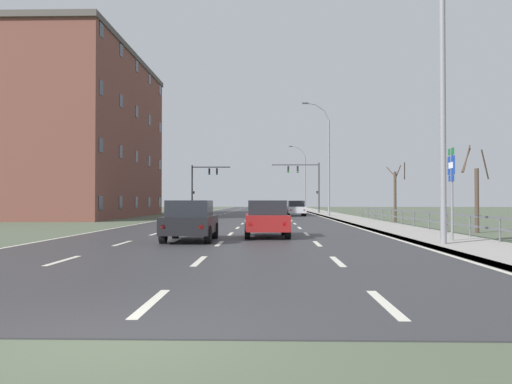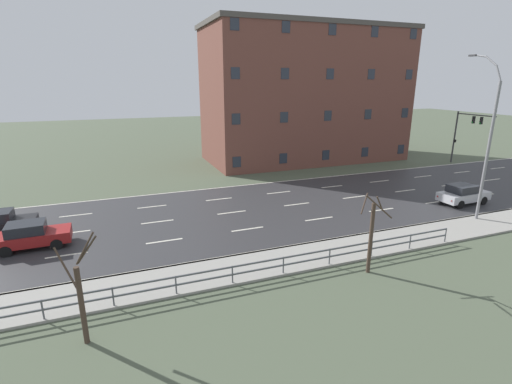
{
  "view_description": "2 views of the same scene",
  "coord_description": "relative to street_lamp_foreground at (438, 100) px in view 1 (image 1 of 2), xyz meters",
  "views": [
    {
      "loc": [
        1.77,
        -5.75,
        1.55
      ],
      "look_at": [
        0.2,
        57.31,
        2.63
      ],
      "focal_mm": 36.36,
      "sensor_mm": 36.0,
      "label": 1
    },
    {
      "loc": [
        25.24,
        21.28,
        9.41
      ],
      "look_at": [
        0.0,
        30.94,
        1.41
      ],
      "focal_mm": 26.35,
      "sensor_mm": 36.0,
      "label": 2
    }
  ],
  "objects": [
    {
      "name": "bare_tree_near",
      "position": [
        4.39,
        7.93,
        -3.07
      ],
      "size": [
        1.35,
        1.4,
        4.35
      ],
      "color": "#423328",
      "rests_on": "ground"
    },
    {
      "name": "bare_tree_mid",
      "position": [
        3.71,
        21.11,
        -2.87
      ],
      "size": [
        1.49,
        1.36,
        4.38
      ],
      "color": "#423328",
      "rests_on": "ground"
    },
    {
      "name": "car_near_left",
      "position": [
        -2.94,
        35.14,
        -4.14
      ],
      "size": [
        1.95,
        4.16,
        1.57
      ],
      "rotation": [
        0.0,
        0.0,
        0.04
      ],
      "color": "#B7B7BC",
      "rests_on": "ground"
    },
    {
      "name": "street_lamp_foreground",
      "position": [
        0.0,
        0.0,
        0.0
      ],
      "size": [
        2.41,
        0.24,
        10.1
      ],
      "color": "slate",
      "rests_on": "ground"
    },
    {
      "name": "sidewalk_right",
      "position": [
        0.98,
        48.3,
        -4.89
      ],
      "size": [
        3.0,
        120.0,
        0.12
      ],
      "color": "gray",
      "rests_on": "ground"
    },
    {
      "name": "car_distant",
      "position": [
        -8.68,
        2.32,
        -4.14
      ],
      "size": [
        1.86,
        4.11,
        1.57
      ],
      "rotation": [
        0.0,
        0.0,
        0.01
      ],
      "color": "black",
      "rests_on": "ground"
    },
    {
      "name": "traffic_signal_left",
      "position": [
        -14.16,
        47.49,
        -0.8
      ],
      "size": [
        4.9,
        0.36,
        6.05
      ],
      "color": "#38383A",
      "rests_on": "ground"
    },
    {
      "name": "street_lamp_distant",
      "position": [
        -0.03,
        65.92,
        0.13
      ],
      "size": [
        2.7,
        0.24,
        10.42
      ],
      "color": "slate",
      "rests_on": "ground"
    },
    {
      "name": "guardrail",
      "position": [
        2.41,
        11.58,
        -4.24
      ],
      "size": [
        0.07,
        32.19,
        1.0
      ],
      "color": "#515459",
      "rests_on": "ground"
    },
    {
      "name": "car_near_right",
      "position": [
        -5.76,
        4.56,
        -4.14
      ],
      "size": [
        1.94,
        4.15,
        1.57
      ],
      "rotation": [
        0.0,
        0.0,
        0.03
      ],
      "color": "maroon",
      "rests_on": "ground"
    },
    {
      "name": "highway_sign",
      "position": [
        0.95,
        1.46,
        -2.71
      ],
      "size": [
        0.09,
        0.68,
        3.49
      ],
      "color": "slate",
      "rests_on": "ground"
    },
    {
      "name": "brick_building",
      "position": [
        -23.74,
        31.86,
        2.86
      ],
      "size": [
        10.91,
        24.0,
        15.61
      ],
      "color": "brown",
      "rests_on": "ground"
    },
    {
      "name": "road_asphalt_strip",
      "position": [
        -7.44,
        48.3,
        -4.94
      ],
      "size": [
        14.0,
        120.0,
        0.03
      ],
      "color": "#303033",
      "rests_on": "ground"
    },
    {
      "name": "street_lamp_midground",
      "position": [
        -0.01,
        32.96,
        0.5
      ],
      "size": [
        2.67,
        0.24,
        11.18
      ],
      "color": "slate",
      "rests_on": "ground"
    },
    {
      "name": "ground_plane",
      "position": [
        -7.44,
        36.3,
        -5.01
      ],
      "size": [
        160.0,
        160.0,
        0.12
      ],
      "color": "#4C5642"
    },
    {
      "name": "traffic_signal_right",
      "position": [
        -1.0,
        46.08,
        -0.63
      ],
      "size": [
        5.86,
        0.36,
        6.22
      ],
      "color": "#38383A",
      "rests_on": "ground"
    }
  ]
}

